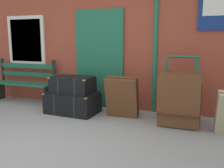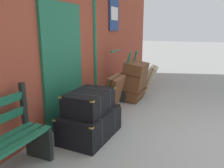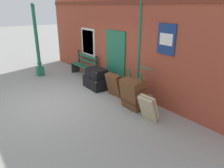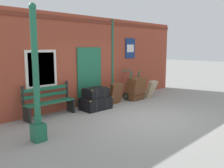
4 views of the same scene
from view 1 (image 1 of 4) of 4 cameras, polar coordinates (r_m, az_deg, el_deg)
name	(u,v)px [view 1 (image 1 of 4)]	position (r m, az deg, el deg)	size (l,w,h in m)	color
ground_plane	(27,150)	(3.70, -18.64, -13.92)	(60.00, 60.00, 0.00)	gray
brick_facade	(102,34)	(5.62, -2.23, 11.33)	(10.40, 0.35, 3.20)	#9E422D
platform_bench	(24,83)	(6.33, -19.40, 0.14)	(1.60, 0.43, 1.01)	#1E6647
steamer_trunk_base	(73,103)	(5.17, -8.90, -4.19)	(1.03, 0.68, 0.43)	black
steamer_trunk_middle	(73,85)	(5.10, -8.85, -0.13)	(0.81, 0.56, 0.33)	black
porters_trolley	(180,108)	(4.62, 15.21, -5.37)	(0.71, 0.68, 1.18)	black
large_brown_trunk	(180,100)	(4.40, 15.07, -3.48)	(0.70, 0.56, 0.93)	brown
suitcase_umber	(122,97)	(4.75, 2.28, -3.00)	(0.62, 0.41, 0.80)	brown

